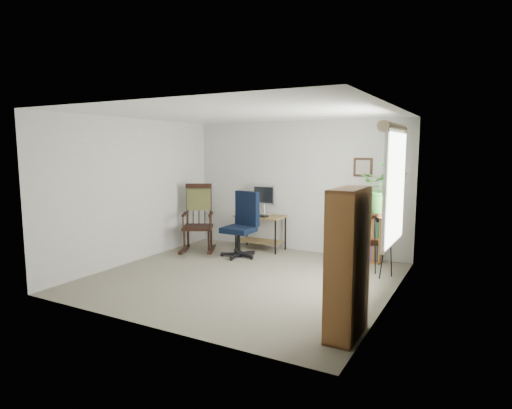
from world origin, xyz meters
The scene contains 18 objects.
floor centered at (0.00, 0.00, 0.00)m, with size 4.20×4.00×0.00m, color gray.
ceiling centered at (0.00, 0.00, 2.40)m, with size 4.20×4.00×0.00m, color white.
wall_back centered at (0.00, 2.00, 1.20)m, with size 4.20×0.00×2.40m, color beige.
wall_front centered at (0.00, -2.00, 1.20)m, with size 4.20×0.00×2.40m, color beige.
wall_left centered at (-2.10, 0.00, 1.20)m, with size 0.00×4.00×2.40m, color beige.
wall_right centered at (2.10, 0.00, 1.20)m, with size 0.00×4.00×2.40m, color beige.
window centered at (2.06, 0.30, 1.40)m, with size 0.12×1.20×1.50m, color silver, non-canonical shape.
desk centered at (-0.61, 1.70, 0.33)m, with size 0.91×0.50×0.65m, color olive, non-canonical shape.
monitor centered at (-0.61, 1.84, 0.93)m, with size 0.46×0.16×0.56m, color #AEADB2, non-canonical shape.
keyboard centered at (-0.61, 1.58, 0.67)m, with size 0.40×0.15×0.03m, color black.
office_chair centered at (-0.69, 1.02, 0.58)m, with size 0.64×0.64×1.17m, color black, non-canonical shape.
rocking_chair centered at (-1.54, 0.99, 0.64)m, with size 0.66×1.10×1.27m, color black, non-canonical shape.
low_bookshelf centered at (1.22, 1.82, 0.42)m, with size 0.80×0.27×0.84m, color #975F31, non-canonical shape.
tall_bookshelf centered at (1.92, -1.20, 0.76)m, with size 0.28×0.66×1.52m, color #975F31, non-canonical shape.
plant_stand centered at (1.80, 1.05, 0.52)m, with size 0.29×0.29×1.04m, color black, non-canonical shape.
spider_plant centered at (1.80, 1.05, 1.70)m, with size 1.69×1.88×1.46m, color #2A6B25.
potted_plant_small centered at (1.50, 1.83, 0.89)m, with size 0.13×0.24×0.11m, color #2A6B25.
framed_picture centered at (1.22, 1.97, 1.58)m, with size 0.32×0.04×0.32m, color black, non-canonical shape.
Camera 1 is at (3.11, -5.31, 1.91)m, focal length 30.00 mm.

